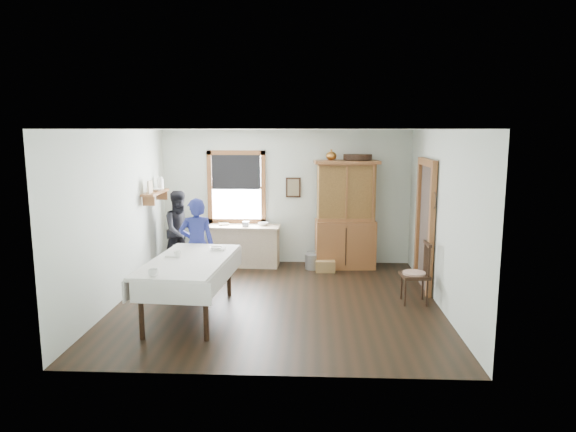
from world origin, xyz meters
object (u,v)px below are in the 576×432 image
Objects in this scene: pail at (312,262)px; woman_blue at (197,248)px; spindle_chair at (415,273)px; work_counter at (244,246)px; china_hutch at (346,215)px; dining_table at (190,287)px; wicker_basket at (325,266)px; figure_dark at (181,234)px.

pail is 2.49m from woman_blue.
work_counter is at bearing 139.60° from spindle_chair.
dining_table is at bearing -134.88° from china_hutch.
dining_table is at bearing -129.69° from wicker_basket.
pail is at bearing 124.98° from spindle_chair.
figure_dark is at bearing -78.12° from woman_blue.
china_hutch is at bearing 40.54° from wicker_basket.
china_hutch is 7.21× the size of pail.
woman_blue reaches higher than dining_table.
dining_table is 3.19m from pail.
work_counter is 0.67× the size of china_hutch.
figure_dark is (-0.60, 1.27, -0.02)m from woman_blue.
work_counter is 2.86m from dining_table.
figure_dark is (-2.53, -0.19, 0.57)m from pail.
wicker_basket is 0.25× the size of woman_blue.
woman_blue reaches higher than spindle_chair.
work_counter is 0.68× the size of dining_table.
figure_dark is (-1.17, -0.39, 0.31)m from work_counter.
dining_table is at bearing -124.19° from pail.
spindle_chair is 2.66× the size of wicker_basket.
wicker_basket is at bearing -38.76° from figure_dark.
dining_table is at bearing -173.09° from spindle_chair.
wicker_basket is at bearing 50.31° from dining_table.
pail is 2.60m from figure_dark.
china_hutch is 3.07m from woman_blue.
figure_dark is (-3.18, -0.35, -0.34)m from china_hutch.
woman_blue is at bearing -151.68° from china_hutch.
work_counter is 1.68m from wicker_basket.
spindle_chair is 2.53m from pail.
wicker_basket is (2.04, 2.45, -0.31)m from dining_table.
work_counter is at bearing 171.68° from pail.
wicker_basket is at bearing -162.79° from woman_blue.
pail is at bearing 145.54° from wicker_basket.
woman_blue is (-2.19, -1.29, 0.62)m from wicker_basket.
wicker_basket is at bearing -10.51° from work_counter.
wicker_basket is 2.61m from woman_blue.
wicker_basket is 2.85m from figure_dark.
spindle_chair reaches higher than wicker_basket.
woman_blue is (-2.58, -1.62, -0.32)m from china_hutch.
wicker_basket is at bearing -143.28° from china_hutch.
china_hutch reaches higher than woman_blue.
china_hutch is (2.01, -0.04, 0.65)m from work_counter.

